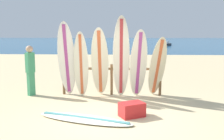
# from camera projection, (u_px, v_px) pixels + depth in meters

# --- Properties ---
(ground_plane) EXTENTS (120.00, 120.00, 0.00)m
(ground_plane) POSITION_uv_depth(u_px,v_px,m) (109.00, 120.00, 5.97)
(ground_plane) COLOR #D3BC8C
(ocean_water) EXTENTS (120.00, 80.00, 0.01)m
(ocean_water) POSITION_uv_depth(u_px,v_px,m) (123.00, 41.00, 63.24)
(ocean_water) COLOR #1E5984
(ocean_water) RESTS_ON ground
(surfboard_rack) EXTENTS (3.39, 0.09, 1.05)m
(surfboard_rack) POSITION_uv_depth(u_px,v_px,m) (112.00, 75.00, 8.29)
(surfboard_rack) COLOR brown
(surfboard_rack) RESTS_ON ground
(surfboard_leaning_far_left) EXTENTS (0.59, 0.75, 2.47)m
(surfboard_leaning_far_left) POSITION_uv_depth(u_px,v_px,m) (67.00, 60.00, 7.99)
(surfboard_leaning_far_left) COLOR white
(surfboard_leaning_far_left) RESTS_ON ground
(surfboard_leaning_left) EXTENTS (0.51, 0.59, 2.15)m
(surfboard_leaning_left) POSITION_uv_depth(u_px,v_px,m) (81.00, 65.00, 7.84)
(surfboard_leaning_left) COLOR silver
(surfboard_leaning_left) RESTS_ON ground
(surfboard_leaning_center_left) EXTENTS (0.59, 1.08, 2.28)m
(surfboard_leaning_center_left) POSITION_uv_depth(u_px,v_px,m) (100.00, 63.00, 7.86)
(surfboard_leaning_center_left) COLOR silver
(surfboard_leaning_center_left) RESTS_ON ground
(surfboard_leaning_center) EXTENTS (0.56, 0.66, 2.63)m
(surfboard_leaning_center) POSITION_uv_depth(u_px,v_px,m) (121.00, 58.00, 7.79)
(surfboard_leaning_center) COLOR white
(surfboard_leaning_center) RESTS_ON ground
(surfboard_leaning_center_right) EXTENTS (0.65, 0.71, 2.22)m
(surfboard_leaning_center_right) POSITION_uv_depth(u_px,v_px,m) (138.00, 64.00, 7.83)
(surfboard_leaning_center_right) COLOR white
(surfboard_leaning_center_right) RESTS_ON ground
(surfboard_leaning_right) EXTENTS (0.70, 0.96, 1.99)m
(surfboard_leaning_right) POSITION_uv_depth(u_px,v_px,m) (157.00, 67.00, 7.91)
(surfboard_leaning_right) COLOR beige
(surfboard_leaning_right) RESTS_ON ground
(surfboard_lying_on_sand) EXTENTS (2.53, 1.30, 0.08)m
(surfboard_lying_on_sand) POSITION_uv_depth(u_px,v_px,m) (85.00, 119.00, 5.93)
(surfboard_lying_on_sand) COLOR white
(surfboard_lying_on_sand) RESTS_ON ground
(beachgoer_standing) EXTENTS (0.29, 0.32, 1.68)m
(beachgoer_standing) POSITION_uv_depth(u_px,v_px,m) (30.00, 68.00, 8.16)
(beachgoer_standing) COLOR #3F9966
(beachgoer_standing) RESTS_ON ground
(small_boat_offshore) EXTENTS (2.07, 2.78, 0.71)m
(small_boat_offshore) POSITION_uv_depth(u_px,v_px,m) (166.00, 44.00, 40.40)
(small_boat_offshore) COLOR #333842
(small_boat_offshore) RESTS_ON ocean_water
(cooler_box) EXTENTS (0.72, 0.63, 0.36)m
(cooler_box) POSITION_uv_depth(u_px,v_px,m) (132.00, 110.00, 6.17)
(cooler_box) COLOR red
(cooler_box) RESTS_ON ground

